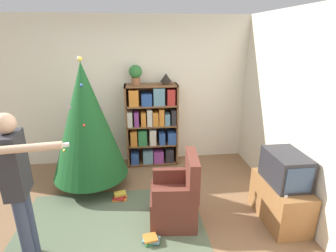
{
  "coord_description": "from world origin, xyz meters",
  "views": [
    {
      "loc": [
        0.05,
        -2.51,
        2.26
      ],
      "look_at": [
        0.48,
        0.95,
        1.05
      ],
      "focal_mm": 28.0,
      "sensor_mm": 36.0,
      "label": 1
    }
  ],
  "objects_px": {
    "television": "(285,168)",
    "table_lamp": "(166,78)",
    "potted_plant": "(135,73)",
    "standing_person": "(18,180)",
    "bookshelf": "(152,125)",
    "christmas_tree": "(87,122)",
    "armchair": "(176,199)"
  },
  "relations": [
    {
      "from": "standing_person",
      "to": "potted_plant",
      "type": "distance_m",
      "value": 2.5
    },
    {
      "from": "potted_plant",
      "to": "table_lamp",
      "type": "distance_m",
      "value": 0.52
    },
    {
      "from": "standing_person",
      "to": "table_lamp",
      "type": "height_order",
      "value": "table_lamp"
    },
    {
      "from": "television",
      "to": "armchair",
      "type": "xyz_separation_m",
      "value": [
        -1.31,
        0.12,
        -0.41
      ]
    },
    {
      "from": "television",
      "to": "standing_person",
      "type": "relative_size",
      "value": 0.35
    },
    {
      "from": "standing_person",
      "to": "christmas_tree",
      "type": "bearing_deg",
      "value": 157.75
    },
    {
      "from": "television",
      "to": "table_lamp",
      "type": "height_order",
      "value": "table_lamp"
    },
    {
      "from": "potted_plant",
      "to": "christmas_tree",
      "type": "bearing_deg",
      "value": -136.35
    },
    {
      "from": "armchair",
      "to": "table_lamp",
      "type": "relative_size",
      "value": 4.6
    },
    {
      "from": "standing_person",
      "to": "television",
      "type": "bearing_deg",
      "value": 89.95
    },
    {
      "from": "table_lamp",
      "to": "potted_plant",
      "type": "bearing_deg",
      "value": 180.0
    },
    {
      "from": "bookshelf",
      "to": "table_lamp",
      "type": "height_order",
      "value": "table_lamp"
    },
    {
      "from": "television",
      "to": "christmas_tree",
      "type": "bearing_deg",
      "value": 156.22
    },
    {
      "from": "television",
      "to": "christmas_tree",
      "type": "relative_size",
      "value": 0.29
    },
    {
      "from": "potted_plant",
      "to": "bookshelf",
      "type": "bearing_deg",
      "value": -2.49
    },
    {
      "from": "christmas_tree",
      "to": "table_lamp",
      "type": "bearing_deg",
      "value": 29.39
    },
    {
      "from": "television",
      "to": "christmas_tree",
      "type": "height_order",
      "value": "christmas_tree"
    },
    {
      "from": "bookshelf",
      "to": "christmas_tree",
      "type": "bearing_deg",
      "value": -145.09
    },
    {
      "from": "television",
      "to": "potted_plant",
      "type": "xyz_separation_m",
      "value": [
        -1.76,
        1.8,
        0.93
      ]
    },
    {
      "from": "table_lamp",
      "to": "armchair",
      "type": "bearing_deg",
      "value": -92.19
    },
    {
      "from": "television",
      "to": "armchair",
      "type": "distance_m",
      "value": 1.38
    },
    {
      "from": "bookshelf",
      "to": "television",
      "type": "relative_size",
      "value": 2.55
    },
    {
      "from": "table_lamp",
      "to": "christmas_tree",
      "type": "bearing_deg",
      "value": -150.61
    },
    {
      "from": "christmas_tree",
      "to": "armchair",
      "type": "bearing_deg",
      "value": -39.6
    },
    {
      "from": "bookshelf",
      "to": "television",
      "type": "height_order",
      "value": "bookshelf"
    },
    {
      "from": "standing_person",
      "to": "table_lamp",
      "type": "xyz_separation_m",
      "value": [
        1.65,
        2.11,
        0.61
      ]
    },
    {
      "from": "christmas_tree",
      "to": "armchair",
      "type": "distance_m",
      "value": 1.7
    },
    {
      "from": "armchair",
      "to": "standing_person",
      "type": "xyz_separation_m",
      "value": [
        -1.59,
        -0.43,
        0.64
      ]
    },
    {
      "from": "television",
      "to": "potted_plant",
      "type": "bearing_deg",
      "value": 134.33
    },
    {
      "from": "christmas_tree",
      "to": "potted_plant",
      "type": "distance_m",
      "value": 1.18
    },
    {
      "from": "christmas_tree",
      "to": "table_lamp",
      "type": "xyz_separation_m",
      "value": [
        1.24,
        0.7,
        0.5
      ]
    },
    {
      "from": "television",
      "to": "potted_plant",
      "type": "height_order",
      "value": "potted_plant"
    }
  ]
}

